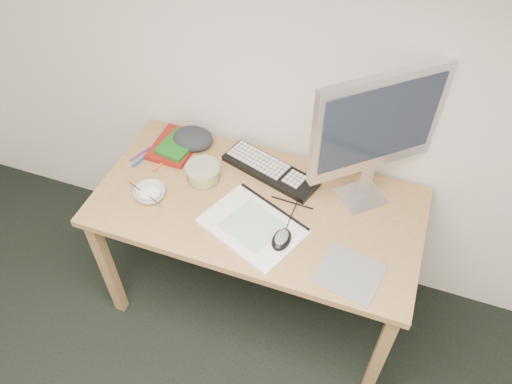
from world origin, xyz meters
TOP-DOWN VIEW (x-y plane):
  - desk at (0.21, 1.43)m, footprint 1.40×0.70m
  - mousepad at (0.66, 1.22)m, footprint 0.27×0.25m
  - sketchpad at (0.24, 1.31)m, footprint 0.47×0.41m
  - keyboard at (0.20, 1.63)m, footprint 0.48×0.28m
  - monitor at (0.62, 1.62)m, footprint 0.43×0.38m
  - mouse at (0.37, 1.27)m, footprint 0.08×0.12m
  - rice_bowl at (-0.24, 1.31)m, footprint 0.15×0.15m
  - chopsticks at (-0.25, 1.29)m, footprint 0.20×0.09m
  - fruit_tub at (-0.07, 1.49)m, footprint 0.20×0.20m
  - book_red at (-0.28, 1.64)m, footprint 0.19×0.25m
  - book_green at (-0.25, 1.63)m, footprint 0.17×0.22m
  - cloth_lump at (-0.21, 1.69)m, footprint 0.20×0.18m
  - pencil_pink at (0.16, 1.50)m, footprint 0.15×0.08m
  - pencil_tan at (0.25, 1.44)m, footprint 0.18×0.09m
  - pencil_black at (0.35, 1.49)m, footprint 0.19×0.02m
  - marker_blue at (-0.38, 1.52)m, footprint 0.05×0.14m
  - marker_orange at (-0.28, 1.52)m, footprint 0.05×0.13m
  - marker_purple at (-0.41, 1.54)m, footprint 0.06×0.12m

SIDE VIEW (x-z plane):
  - desk at x=0.21m, z-range 0.29..1.04m
  - mousepad at x=0.66m, z-range 0.75..0.75m
  - pencil_pink at x=0.16m, z-range 0.75..0.76m
  - pencil_black at x=0.35m, z-range 0.75..0.76m
  - pencil_tan at x=0.25m, z-range 0.75..0.76m
  - marker_purple at x=-0.41m, z-range 0.75..0.76m
  - sketchpad at x=0.24m, z-range 0.75..0.76m
  - marker_orange at x=-0.28m, z-range 0.75..0.76m
  - marker_blue at x=-0.38m, z-range 0.75..0.76m
  - book_red at x=-0.28m, z-range 0.75..0.78m
  - keyboard at x=0.20m, z-range 0.75..0.78m
  - rice_bowl at x=-0.24m, z-range 0.75..0.79m
  - mouse at x=0.37m, z-range 0.76..0.80m
  - book_green at x=-0.25m, z-range 0.78..0.79m
  - cloth_lump at x=-0.21m, z-range 0.75..0.82m
  - fruit_tub at x=-0.07m, z-range 0.75..0.83m
  - chopsticks at x=-0.25m, z-range 0.79..0.80m
  - monitor at x=0.62m, z-range 0.83..1.46m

